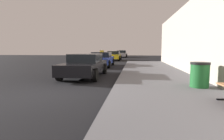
{
  "coord_description": "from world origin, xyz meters",
  "views": [
    {
      "loc": [
        2.76,
        -6.02,
        1.54
      ],
      "look_at": [
        1.77,
        2.35,
        0.6
      ],
      "focal_mm": 30.1,
      "sensor_mm": 36.0,
      "label": 1
    }
  ],
  "objects_px": {
    "trash_bin": "(200,75)",
    "car_blue": "(102,59)",
    "car_silver": "(121,54)",
    "car_green": "(122,53)",
    "car_yellow": "(114,56)",
    "car_black": "(85,65)"
  },
  "relations": [
    {
      "from": "trash_bin",
      "to": "car_blue",
      "type": "bearing_deg",
      "value": 119.25
    },
    {
      "from": "car_silver",
      "to": "car_green",
      "type": "bearing_deg",
      "value": -87.25
    },
    {
      "from": "car_yellow",
      "to": "car_green",
      "type": "bearing_deg",
      "value": -90.05
    },
    {
      "from": "car_black",
      "to": "car_green",
      "type": "relative_size",
      "value": 1.01
    },
    {
      "from": "car_blue",
      "to": "car_green",
      "type": "relative_size",
      "value": 0.99
    },
    {
      "from": "car_black",
      "to": "car_silver",
      "type": "distance_m",
      "value": 25.01
    },
    {
      "from": "trash_bin",
      "to": "car_blue",
      "type": "relative_size",
      "value": 0.2
    },
    {
      "from": "car_black",
      "to": "car_green",
      "type": "height_order",
      "value": "same"
    },
    {
      "from": "car_blue",
      "to": "car_silver",
      "type": "distance_m",
      "value": 18.69
    },
    {
      "from": "car_yellow",
      "to": "car_silver",
      "type": "relative_size",
      "value": 1.06
    },
    {
      "from": "car_yellow",
      "to": "car_silver",
      "type": "height_order",
      "value": "same"
    },
    {
      "from": "trash_bin",
      "to": "car_black",
      "type": "relative_size",
      "value": 0.2
    },
    {
      "from": "car_silver",
      "to": "car_green",
      "type": "distance_m",
      "value": 9.04
    },
    {
      "from": "car_blue",
      "to": "car_silver",
      "type": "height_order",
      "value": "car_blue"
    },
    {
      "from": "car_yellow",
      "to": "car_silver",
      "type": "xyz_separation_m",
      "value": [
        0.45,
        9.42,
        -0.0
      ]
    },
    {
      "from": "car_yellow",
      "to": "trash_bin",
      "type": "bearing_deg",
      "value": 105.55
    },
    {
      "from": "trash_bin",
      "to": "car_green",
      "type": "bearing_deg",
      "value": 97.94
    },
    {
      "from": "car_blue",
      "to": "car_green",
      "type": "height_order",
      "value": "car_blue"
    },
    {
      "from": "trash_bin",
      "to": "car_yellow",
      "type": "relative_size",
      "value": 0.2
    },
    {
      "from": "car_black",
      "to": "trash_bin",
      "type": "bearing_deg",
      "value": 148.8
    },
    {
      "from": "car_black",
      "to": "car_yellow",
      "type": "xyz_separation_m",
      "value": [
        -0.1,
        15.59,
        -0.0
      ]
    },
    {
      "from": "car_yellow",
      "to": "car_green",
      "type": "relative_size",
      "value": 0.98
    }
  ]
}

